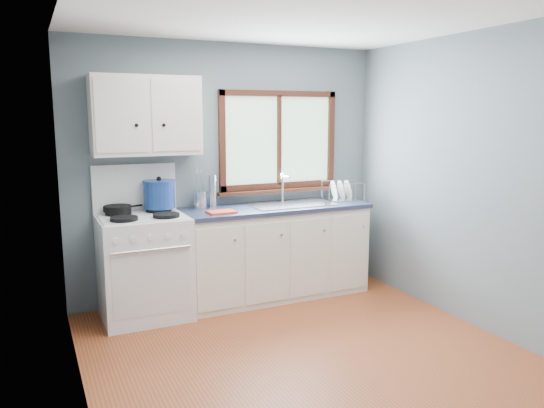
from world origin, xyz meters
name	(u,v)px	position (x,y,z in m)	size (l,w,h in m)	color
floor	(317,364)	(0.00, 0.00, -0.01)	(3.20, 3.60, 0.02)	#9D4A25
ceiling	(323,7)	(0.00, 0.00, 2.51)	(3.20, 3.60, 0.02)	white
wall_back	(229,171)	(0.00, 1.81, 1.25)	(3.20, 0.02, 2.50)	slate
wall_left	(75,214)	(-1.61, 0.00, 1.25)	(0.02, 3.60, 2.50)	slate
wall_right	(489,183)	(1.61, 0.00, 1.25)	(0.02, 3.60, 2.50)	slate
gas_range	(144,263)	(-0.95, 1.47, 0.49)	(0.76, 0.69, 1.36)	white
base_cabinets	(275,256)	(0.36, 1.49, 0.41)	(1.85, 0.60, 0.88)	white
countertop	(275,208)	(0.36, 1.49, 0.90)	(1.89, 0.64, 0.04)	#1F2640
sink	(291,210)	(0.54, 1.49, 0.86)	(0.84, 0.46, 0.44)	silver
window	(279,147)	(0.54, 1.77, 1.48)	(1.36, 0.10, 1.03)	#9EC6A8
upper_cabinets	(146,116)	(-0.85, 1.63, 1.80)	(0.95, 0.35, 0.70)	white
skillet	(118,208)	(-1.13, 1.63, 0.98)	(0.39, 0.31, 0.05)	black
stockpot	(159,194)	(-0.75, 1.63, 1.09)	(0.33, 0.33, 0.29)	navy
utensil_crock	(200,200)	(-0.35, 1.67, 1.00)	(0.16, 0.16, 0.41)	silver
thermos	(212,191)	(-0.23, 1.66, 1.08)	(0.07, 0.07, 0.32)	silver
soap_bottle	(205,194)	(-0.28, 1.73, 1.05)	(0.10, 0.10, 0.26)	blue
dish_towel	(221,212)	(-0.25, 1.35, 0.93)	(0.25, 0.18, 0.02)	#E74026
dish_rack	(342,195)	(1.16, 1.53, 0.97)	(0.46, 0.40, 0.21)	silver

